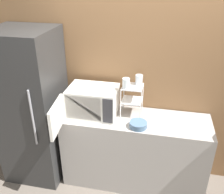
# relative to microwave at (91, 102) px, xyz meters

# --- Properties ---
(wall_back) EXTENTS (8.00, 0.06, 2.60)m
(wall_back) POSITION_rel_microwave_xyz_m (0.52, 0.33, 0.21)
(wall_back) COLOR olive
(wall_back) RESTS_ON ground_plane
(counter) EXTENTS (1.69, 0.55, 0.92)m
(counter) POSITION_rel_microwave_xyz_m (0.52, 0.01, -0.63)
(counter) COLOR #9E9993
(counter) RESTS_ON ground_plane
(microwave) EXTENTS (0.58, 0.82, 0.33)m
(microwave) POSITION_rel_microwave_xyz_m (0.00, 0.00, 0.00)
(microwave) COLOR silver
(microwave) RESTS_ON counter
(dish_rack) EXTENTS (0.23, 0.23, 0.36)m
(dish_rack) POSITION_rel_microwave_xyz_m (0.45, 0.10, 0.09)
(dish_rack) COLOR white
(dish_rack) RESTS_ON counter
(glass_front_left) EXTENTS (0.08, 0.08, 0.11)m
(glass_front_left) POSITION_rel_microwave_xyz_m (0.39, 0.04, 0.25)
(glass_front_left) COLOR silver
(glass_front_left) RESTS_ON dish_rack
(glass_back_right) EXTENTS (0.08, 0.08, 0.11)m
(glass_back_right) POSITION_rel_microwave_xyz_m (0.52, 0.16, 0.25)
(glass_back_right) COLOR silver
(glass_back_right) RESTS_ON dish_rack
(bowl) EXTENTS (0.19, 0.19, 0.06)m
(bowl) POSITION_rel_microwave_xyz_m (0.56, -0.16, -0.13)
(bowl) COLOR slate
(bowl) RESTS_ON counter
(refrigerator) EXTENTS (0.70, 0.70, 1.89)m
(refrigerator) POSITION_rel_microwave_xyz_m (-0.73, -0.05, -0.14)
(refrigerator) COLOR #2D2D2D
(refrigerator) RESTS_ON ground_plane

